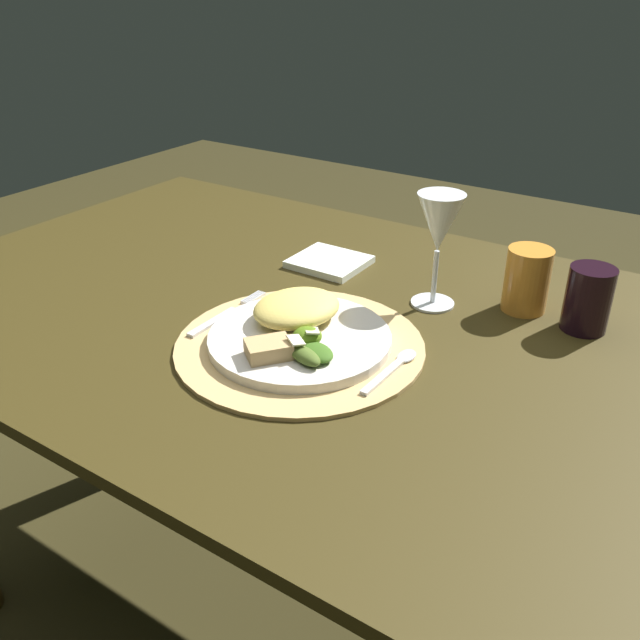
% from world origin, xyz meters
% --- Properties ---
extents(ground_plane, '(6.00, 6.00, 0.00)m').
position_xyz_m(ground_plane, '(0.00, 0.00, 0.00)').
color(ground_plane, '#322C14').
extents(dining_table, '(1.31, 0.85, 0.71)m').
position_xyz_m(dining_table, '(0.00, 0.00, 0.53)').
color(dining_table, '#362D10').
rests_on(dining_table, ground).
extents(placemat, '(0.34, 0.34, 0.01)m').
position_xyz_m(placemat, '(0.07, -0.10, 0.71)').
color(placemat, tan).
rests_on(placemat, dining_table).
extents(dinner_plate, '(0.25, 0.25, 0.01)m').
position_xyz_m(dinner_plate, '(0.07, -0.10, 0.72)').
color(dinner_plate, silver).
rests_on(dinner_plate, placemat).
extents(pasta_serving, '(0.14, 0.15, 0.04)m').
position_xyz_m(pasta_serving, '(0.04, -0.06, 0.75)').
color(pasta_serving, '#E9CD62').
rests_on(pasta_serving, dinner_plate).
extents(salad_greens, '(0.09, 0.09, 0.03)m').
position_xyz_m(salad_greens, '(0.11, -0.13, 0.74)').
color(salad_greens, '#4F7316').
rests_on(salad_greens, dinner_plate).
extents(bread_piece, '(0.07, 0.07, 0.02)m').
position_xyz_m(bread_piece, '(0.07, -0.16, 0.74)').
color(bread_piece, tan).
rests_on(bread_piece, dinner_plate).
extents(fork, '(0.01, 0.17, 0.00)m').
position_xyz_m(fork, '(-0.07, -0.09, 0.72)').
color(fork, silver).
rests_on(fork, placemat).
extents(spoon, '(0.02, 0.13, 0.01)m').
position_xyz_m(spoon, '(0.21, -0.07, 0.72)').
color(spoon, silver).
rests_on(spoon, placemat).
extents(napkin, '(0.12, 0.11, 0.01)m').
position_xyz_m(napkin, '(-0.05, 0.16, 0.71)').
color(napkin, white).
rests_on(napkin, dining_table).
extents(wine_glass, '(0.07, 0.07, 0.18)m').
position_xyz_m(wine_glass, '(0.17, 0.13, 0.83)').
color(wine_glass, silver).
rests_on(wine_glass, dining_table).
extents(amber_tumbler, '(0.07, 0.07, 0.10)m').
position_xyz_m(amber_tumbler, '(0.29, 0.19, 0.76)').
color(amber_tumbler, orange).
rests_on(amber_tumbler, dining_table).
extents(dark_tumbler, '(0.06, 0.06, 0.09)m').
position_xyz_m(dark_tumbler, '(0.38, 0.17, 0.75)').
color(dark_tumbler, black).
rests_on(dark_tumbler, dining_table).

